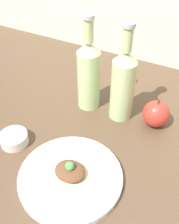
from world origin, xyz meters
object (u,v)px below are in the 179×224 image
object	(u,v)px
plate	(70,176)
dipping_bowl	(14,139)
cider_bottle_left	(89,74)
apple	(156,114)
cider_bottle_right	(123,84)
plated_food	(70,172)

from	to	relation	value
plate	dipping_bowl	world-z (taller)	dipping_bowl
cider_bottle_left	apple	xyz separation A→B (cm)	(22.83, 1.12, -8.33)
cider_bottle_left	dipping_bowl	bearing A→B (deg)	-113.01
cider_bottle_right	dipping_bowl	distance (cm)	35.97
plate	plated_food	distance (cm)	1.73
cider_bottle_right	plated_food	bearing A→B (deg)	-93.00
plate	apple	bearing A→B (deg)	67.14
cider_bottle_right	apple	distance (cm)	14.01
apple	cider_bottle_right	bearing A→B (deg)	-174.27
plate	dipping_bowl	size ratio (longest dim) A/B	3.28
dipping_bowl	apple	bearing A→B (deg)	38.55
cider_bottle_left	dipping_bowl	size ratio (longest dim) A/B	3.86
plate	cider_bottle_right	world-z (taller)	cider_bottle_right
cider_bottle_left	plated_food	bearing A→B (deg)	-70.83
plate	dipping_bowl	xyz separation A→B (cm)	(-21.06, 3.26, 0.48)
apple	dipping_bowl	xyz separation A→B (cm)	(-33.79, -26.93, -2.53)
plate	apple	world-z (taller)	apple
plate	plated_food	xyz separation A→B (cm)	(0.00, 0.00, 1.73)
plated_food	plate	bearing A→B (deg)	-104.04
plated_food	cider_bottle_left	xyz separation A→B (cm)	(-10.10, 29.06, 9.60)
plate	apple	xyz separation A→B (cm)	(12.73, 30.19, 3.01)
plated_food	cider_bottle_left	distance (cm)	32.23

